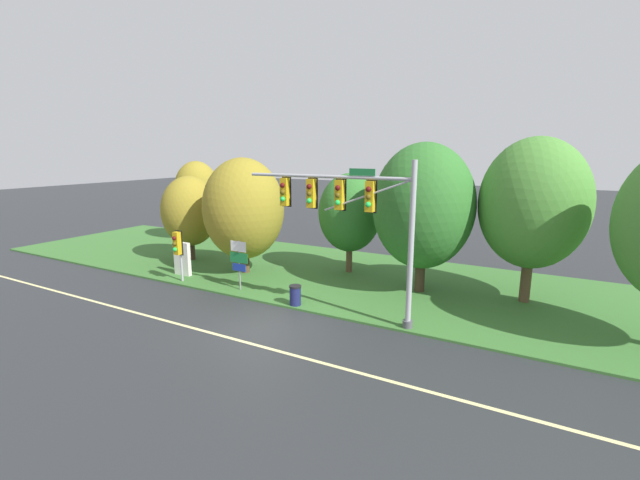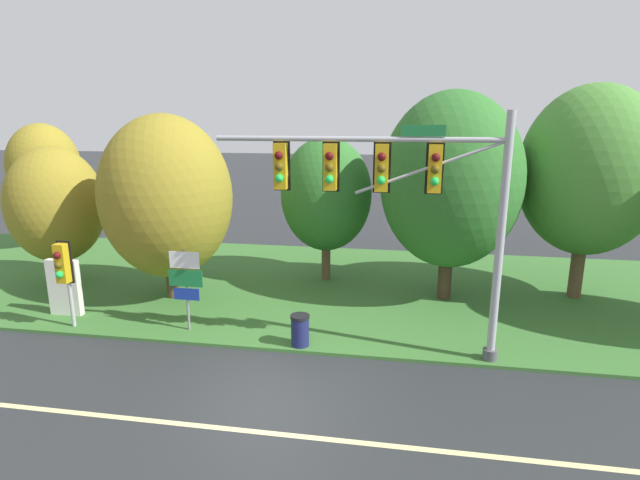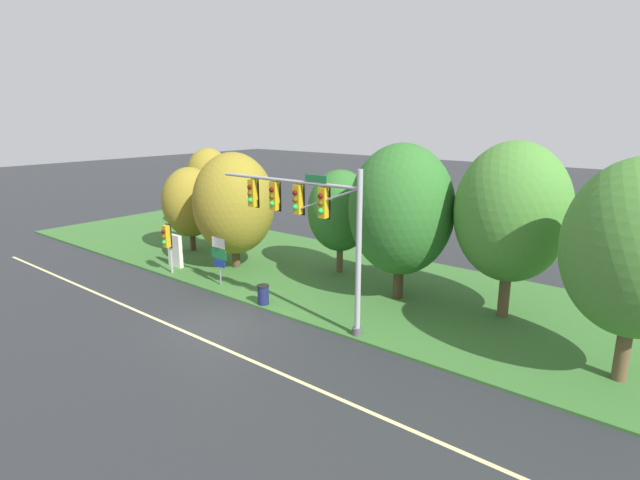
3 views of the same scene
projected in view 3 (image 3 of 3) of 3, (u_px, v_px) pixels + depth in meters
ground_plane at (213, 324)px, 21.24m from camera, size 160.00×160.00×0.00m
lane_stripe at (190, 334)px, 20.34m from camera, size 36.00×0.16×0.01m
grass_verge at (331, 276)px, 27.45m from camera, size 48.00×11.50×0.10m
traffic_signal_mast at (307, 215)px, 20.49m from camera, size 7.74×0.49×6.62m
pedestrian_signal_near_kerb at (167, 239)px, 27.25m from camera, size 0.46×0.55×2.80m
route_sign_post at (219, 255)px, 25.46m from camera, size 1.08×0.08×2.57m
tree_nearest_road at (209, 176)px, 37.61m from camera, size 3.32×3.32×6.18m
tree_left_of_mast at (190, 202)px, 31.73m from camera, size 3.56×3.56×5.40m
tree_behind_signpost at (234, 204)px, 28.07m from camera, size 4.59×4.59×6.59m
tree_mid_verge at (340, 211)px, 27.22m from camera, size 3.59×3.59×5.73m
tree_tall_centre at (401, 210)px, 23.10m from camera, size 4.90×4.90×7.37m
tree_right_far at (512, 213)px, 20.80m from camera, size 4.74×4.74×7.59m
tree_furthest_back at (639, 249)px, 15.56m from camera, size 4.61×4.61×7.41m
info_kiosk at (175, 251)px, 28.79m from camera, size 1.10×0.24×1.90m
trash_bin at (263, 295)px, 23.14m from camera, size 0.56×0.56×0.93m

